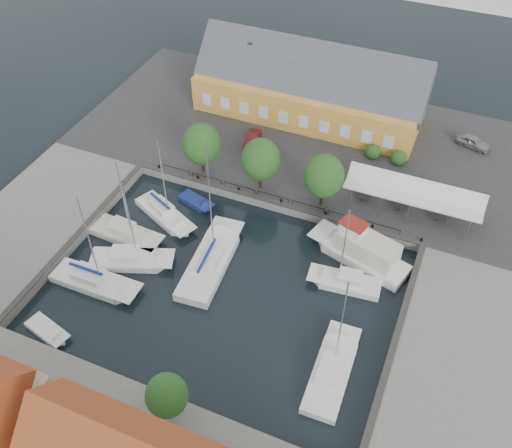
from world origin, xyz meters
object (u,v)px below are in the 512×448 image
(car_red, at_px, (252,140))
(west_boat_a, at_px, (165,215))
(car_silver, at_px, (473,142))
(east_boat_c, at_px, (331,373))
(warehouse, at_px, (306,87))
(launch_sw, at_px, (48,332))
(west_boat_b, at_px, (126,235))
(west_boat_c, at_px, (130,261))
(tent_canopy, at_px, (414,192))
(center_sailboat, at_px, (210,263))
(launch_nw, at_px, (196,202))
(trawler, at_px, (362,253))
(east_boat_a, at_px, (346,283))
(west_boat_d, at_px, (94,282))

(car_red, height_order, west_boat_a, west_boat_a)
(car_silver, height_order, east_boat_c, east_boat_c)
(warehouse, relative_size, launch_sw, 6.07)
(car_red, bearing_deg, west_boat_b, -118.98)
(launch_sw, bearing_deg, west_boat_c, 76.87)
(tent_canopy, distance_m, launch_sw, 37.76)
(east_boat_c, relative_size, launch_sw, 2.47)
(east_boat_c, distance_m, launch_sw, 25.05)
(warehouse, height_order, center_sailboat, center_sailboat)
(launch_nw, bearing_deg, west_boat_c, -100.70)
(west_boat_a, xyz_separation_m, west_boat_c, (0.12, -7.09, -0.01))
(tent_canopy, relative_size, launch_sw, 2.97)
(trawler, bearing_deg, west_boat_b, -164.82)
(east_boat_a, distance_m, west_boat_c, 21.20)
(tent_canopy, bearing_deg, car_red, 167.65)
(trawler, bearing_deg, east_boat_a, -97.13)
(warehouse, height_order, west_boat_b, warehouse)
(trawler, relative_size, west_boat_a, 0.99)
(east_boat_a, height_order, west_boat_c, west_boat_c)
(trawler, height_order, launch_sw, trawler)
(warehouse, distance_m, west_boat_d, 35.90)
(trawler, distance_m, west_boat_d, 26.06)
(west_boat_c, bearing_deg, west_boat_b, 128.85)
(trawler, xyz_separation_m, launch_nw, (-18.98, 1.09, -0.93))
(warehouse, height_order, west_boat_a, warehouse)
(car_red, relative_size, trawler, 0.38)
(launch_sw, bearing_deg, center_sailboat, 52.40)
(tent_canopy, xyz_separation_m, trawler, (-3.00, -7.70, -2.67))
(car_red, distance_m, west_boat_b, 19.50)
(tent_canopy, height_order, east_boat_c, east_boat_c)
(launch_nw, bearing_deg, west_boat_b, -120.20)
(car_silver, bearing_deg, west_boat_d, 155.93)
(car_red, relative_size, west_boat_a, 0.38)
(car_red, relative_size, west_boat_c, 0.37)
(tent_canopy, xyz_separation_m, car_red, (-19.91, 4.36, -2.00))
(warehouse, distance_m, west_boat_b, 29.81)
(trawler, xyz_separation_m, west_boat_a, (-21.05, -2.15, -0.74))
(warehouse, distance_m, tent_canopy, 21.63)
(east_boat_c, xyz_separation_m, launch_sw, (-24.39, -5.71, -0.17))
(warehouse, distance_m, west_boat_c, 31.94)
(car_silver, height_order, east_boat_a, east_boat_a)
(west_boat_d, relative_size, launch_nw, 2.69)
(warehouse, distance_m, car_red, 10.43)
(warehouse, bearing_deg, center_sailboat, -89.75)
(launch_nw, bearing_deg, west_boat_a, -122.68)
(car_red, xyz_separation_m, east_boat_a, (16.44, -15.78, -1.42))
(car_red, bearing_deg, center_sailboat, -89.35)
(warehouse, distance_m, launch_nw, 21.61)
(tent_canopy, height_order, east_boat_a, east_boat_a)
(tent_canopy, relative_size, east_boat_c, 1.20)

